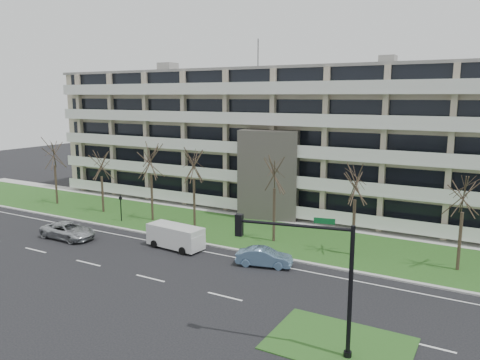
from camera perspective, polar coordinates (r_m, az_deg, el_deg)
The scene contains 19 objects.
ground at distance 33.38m, azimuth -10.88°, elevation -11.68°, with size 160.00×160.00×0.00m, color black.
grass_verge at distance 43.48m, azimuth 0.32°, elevation -6.23°, with size 90.00×10.00×0.06m, color #254C19.
curb at distance 39.38m, azimuth -3.27°, elevation -7.97°, with size 90.00×0.35×0.12m, color #B2B2AD.
sidewalk at distance 48.18m, azimuth 3.53°, elevation -4.59°, with size 90.00×2.00×0.08m, color #B2B2AD.
grass_median at distance 25.50m, azimuth 12.03°, elevation -18.92°, with size 7.00×5.00×0.06m, color #254C19.
lane_edge_line at distance 38.22m, azimuth -4.50°, elevation -8.65°, with size 90.00×0.12×0.01m, color white.
apartment_building at distance 53.01m, azimuth 6.86°, elevation 5.03°, with size 60.50×15.10×18.75m.
silver_pickup at distance 43.84m, azimuth -20.21°, elevation -5.81°, with size 2.38×5.16×1.43m, color #AFB2B6.
blue_sedan at distance 34.84m, azimuth 2.97°, elevation -9.37°, with size 1.43×4.11×1.35m, color #719BC5.
white_van at distance 38.83m, azimuth -7.81°, elevation -6.65°, with size 5.05×2.35×1.90m.
traffic_signal at distance 22.80m, azimuth 8.53°, elevation -10.33°, with size 5.76×1.51×6.79m.
pedestrian_signal at distance 47.86m, azimuth -14.33°, elevation -2.97°, with size 0.25×0.20×2.64m.
tree_0 at distance 57.19m, azimuth -21.78°, elevation 3.44°, with size 4.05×4.05×8.11m.
tree_1 at distance 51.56m, azimuth -16.60°, elevation 2.09°, with size 3.50×3.50×6.99m.
tree_2 at distance 46.75m, azimuth -10.85°, elevation 2.87°, with size 4.18×4.18×8.36m.
tree_3 at distance 43.73m, azimuth -5.69°, elevation 2.52°, with size 4.19×4.19×8.38m.
tree_4 at distance 39.19m, azimuth 4.24°, elevation 1.55°, with size 4.15×4.15×8.30m.
tree_5 at distance 36.73m, azimuth 13.94°, elevation 0.30°, with size 3.99×3.99×7.99m.
tree_6 at distance 36.06m, azimuth 25.67°, elevation -0.98°, with size 3.84×3.84×7.68m.
Camera 1 is at (20.35, -23.39, 12.36)m, focal length 35.00 mm.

